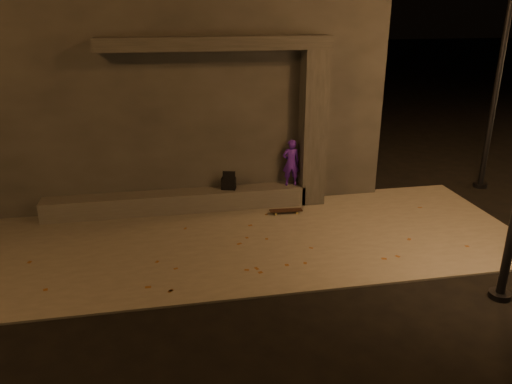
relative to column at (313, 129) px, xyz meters
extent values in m
plane|color=black|center=(-1.70, -3.75, -1.84)|extent=(120.00, 120.00, 0.00)
cube|color=#615D55|center=(-1.70, -1.75, -1.82)|extent=(11.00, 4.40, 0.04)
cube|color=#33312E|center=(-2.70, 2.75, 0.76)|extent=(9.00, 5.00, 5.20)
cube|color=#514E49|center=(-3.20, 0.00, -1.58)|extent=(6.00, 0.55, 0.45)
cube|color=#33312E|center=(0.00, 0.00, 0.00)|extent=(0.55, 0.55, 3.60)
cube|color=#33312E|center=(-2.20, 0.05, 1.94)|extent=(5.00, 0.70, 0.28)
imported|color=#4A1AAC|center=(-0.50, 0.00, -0.79)|extent=(0.43, 0.29, 1.12)
cube|color=black|center=(-1.99, 0.00, -1.22)|extent=(0.37, 0.30, 0.27)
cube|color=black|center=(-1.99, 0.00, -0.98)|extent=(0.29, 0.12, 0.19)
cube|color=black|center=(-0.76, -0.65, -1.73)|extent=(0.76, 0.23, 0.02)
cylinder|color=tan|center=(-0.51, -0.59, -1.77)|extent=(0.05, 0.03, 0.05)
cylinder|color=tan|center=(-0.52, -0.74, -1.77)|extent=(0.05, 0.03, 0.05)
cylinder|color=tan|center=(-1.01, -0.56, -1.77)|extent=(0.05, 0.03, 0.05)
cylinder|color=tan|center=(-1.02, -0.71, -1.77)|extent=(0.05, 0.03, 0.05)
cube|color=#99999E|center=(-0.51, -0.66, -1.74)|extent=(0.06, 0.16, 0.02)
cube|color=#99999E|center=(-1.01, -0.64, -1.74)|extent=(0.06, 0.16, 0.02)
cylinder|color=black|center=(1.87, -4.67, -1.79)|extent=(0.36, 0.36, 0.10)
cylinder|color=black|center=(4.77, 0.22, 1.75)|extent=(0.14, 0.14, 7.17)
cylinder|color=black|center=(4.77, 0.22, -1.79)|extent=(0.36, 0.36, 0.10)
camera|label=1|loc=(-3.42, -10.89, 2.71)|focal=35.00mm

